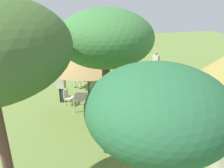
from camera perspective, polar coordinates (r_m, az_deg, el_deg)
ground_plane at (r=14.05m, az=2.64°, el=-2.87°), size 36.00×36.00×0.00m
shade_umbrella at (r=11.58m, az=-5.98°, el=6.54°), size 4.24×4.24×3.29m
patio_dining_table at (r=12.38m, az=-5.56°, el=-3.29°), size 1.73×1.25×0.74m
patio_chair_near_lawn at (r=11.31m, az=-4.21°, el=-6.78°), size 0.47×0.45×0.90m
patio_chair_east_end at (r=12.99m, az=-0.28°, el=-2.56°), size 0.54×0.55×0.90m
patio_chair_west_end at (r=13.05m, az=-10.72°, el=-2.87°), size 0.59×0.60×0.90m
guest_beside_umbrella at (r=13.18m, az=-12.30°, el=-0.28°), size 0.57×0.39×1.72m
standing_watcher at (r=17.59m, az=10.52°, el=5.61°), size 0.46×0.46×1.64m
striped_lounge_chair at (r=14.96m, az=1.65°, el=-0.11°), size 0.81×0.94×0.65m
zebra_nearest_camera at (r=15.27m, az=-7.44°, el=3.02°), size 1.55×1.77×1.50m
zebra_by_umbrella at (r=14.13m, az=12.88°, el=1.21°), size 1.68×1.76×1.56m
acacia_tree_behind_hut at (r=4.77m, az=11.15°, el=-6.21°), size 2.93×2.93×4.74m
acacia_tree_left_background at (r=7.76m, az=-1.55°, el=10.87°), size 3.15×3.15×5.48m
brick_patio_kerb at (r=17.19m, az=-12.97°, el=1.64°), size 0.73×2.82×0.08m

